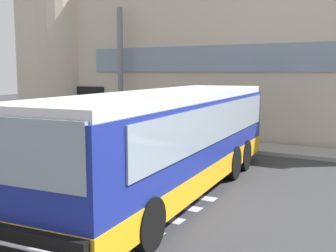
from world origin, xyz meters
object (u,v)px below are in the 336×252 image
(passenger_near_column, at_px, (126,115))
(safety_bollard_yellow, at_px, (242,143))
(entry_support_column, at_px, (120,71))
(passenger_by_doorway, at_px, (144,118))
(bus_main_foreground, at_px, (168,144))

(passenger_near_column, relative_size, safety_bollard_yellow, 1.86)
(entry_support_column, distance_m, passenger_by_doorway, 3.21)
(entry_support_column, bearing_deg, passenger_near_column, -42.48)
(passenger_by_doorway, xyz_separation_m, safety_bollard_yellow, (5.03, -0.70, -0.63))
(passenger_near_column, height_order, passenger_by_doorway, same)
(safety_bollard_yellow, bearing_deg, bus_main_foreground, -89.58)
(entry_support_column, xyz_separation_m, passenger_by_doorway, (2.08, -1.10, -2.18))
(entry_support_column, xyz_separation_m, passenger_near_column, (0.82, -0.75, -2.14))
(passenger_near_column, xyz_separation_m, passenger_by_doorway, (1.27, -0.35, -0.03))
(bus_main_foreground, distance_m, safety_bollard_yellow, 6.10)
(bus_main_foreground, relative_size, passenger_by_doorway, 6.73)
(passenger_near_column, distance_m, passenger_by_doorway, 1.32)
(passenger_near_column, distance_m, safety_bollard_yellow, 6.42)
(bus_main_foreground, bearing_deg, entry_support_column, 132.42)
(bus_main_foreground, distance_m, passenger_near_column, 9.51)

